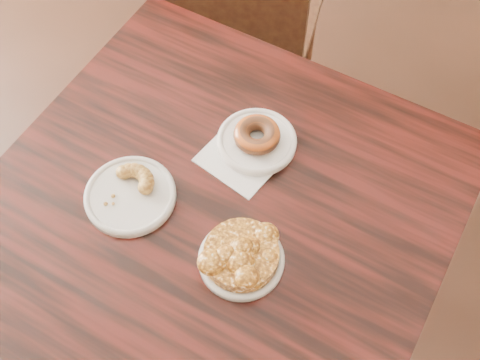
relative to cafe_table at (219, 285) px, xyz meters
The scene contains 10 objects.
floor 0.53m from the cafe_table, 130.70° to the left, with size 5.00×5.00×0.00m, color black.
cafe_table is the anchor object (origin of this frame).
chair_far 0.82m from the cafe_table, 111.80° to the left, with size 0.44×0.44×0.90m, color black, non-canonical shape.
napkin 0.40m from the cafe_table, 91.26° to the left, with size 0.14×0.14×0.00m, color white.
plate_donut 0.42m from the cafe_table, 87.09° to the left, with size 0.16×0.16×0.01m, color white.
plate_cruller 0.41m from the cafe_table, 161.35° to the right, with size 0.17×0.17×0.01m, color silver.
plate_fritter 0.40m from the cafe_table, 36.71° to the right, with size 0.15×0.15×0.01m, color silver.
glazed_donut 0.44m from the cafe_table, 87.09° to the left, with size 0.09×0.09×0.03m, color #903E15.
apple_fritter 0.43m from the cafe_table, 36.71° to the right, with size 0.17×0.17×0.04m, color #472207, non-canonical shape.
cruller_fragment 0.43m from the cafe_table, 161.35° to the right, with size 0.10×0.10×0.03m, color brown, non-canonical shape.
Camera 1 is at (0.53, -0.73, 1.72)m, focal length 45.00 mm.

